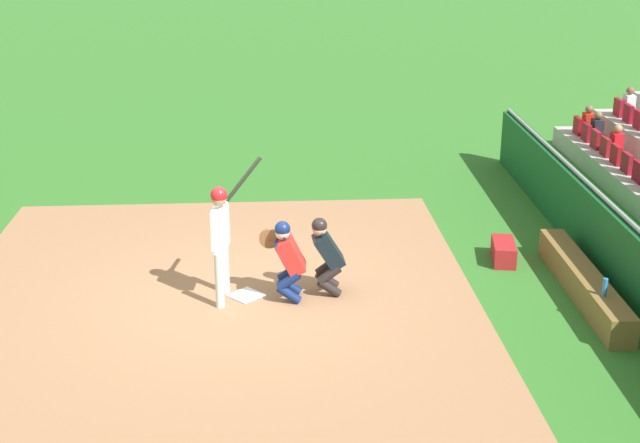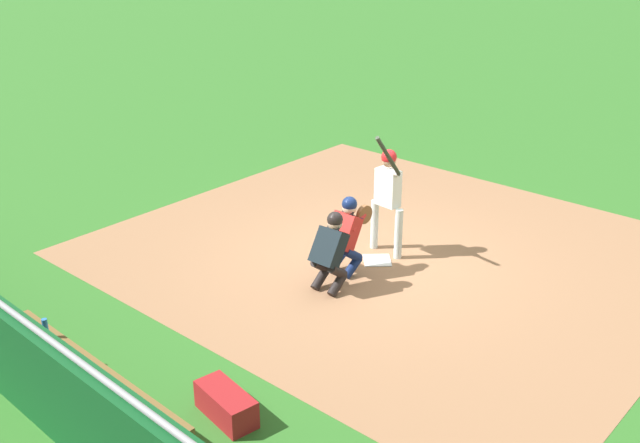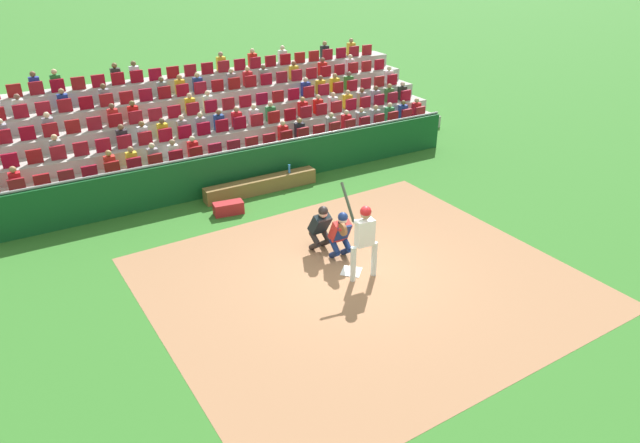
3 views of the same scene
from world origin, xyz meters
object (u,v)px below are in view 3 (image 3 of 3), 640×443
object	(u,v)px
batter_at_plate	(364,234)
home_plate_umpire	(321,226)
equipment_duffel_bag	(229,208)
catcher_crouching	(341,233)
home_plate_marker	(351,271)
water_bottle_on_bench	(289,169)
dugout_bench	(261,185)

from	to	relation	value
batter_at_plate	home_plate_umpire	size ratio (longest dim) A/B	1.76
equipment_duffel_bag	catcher_crouching	bearing A→B (deg)	118.59
home_plate_marker	equipment_duffel_bag	bearing A→B (deg)	-73.39
catcher_crouching	home_plate_umpire	size ratio (longest dim) A/B	1.02
batter_at_plate	water_bottle_on_bench	world-z (taller)	batter_at_plate
water_bottle_on_bench	equipment_duffel_bag	distance (m)	2.55
catcher_crouching	home_plate_marker	bearing A→B (deg)	80.60
batter_at_plate	catcher_crouching	bearing A→B (deg)	-91.03
catcher_crouching	equipment_duffel_bag	distance (m)	3.94
home_plate_marker	water_bottle_on_bench	distance (m)	5.30
water_bottle_on_bench	batter_at_plate	bearing A→B (deg)	79.72
water_bottle_on_bench	catcher_crouching	bearing A→B (deg)	77.77
home_plate_umpire	equipment_duffel_bag	bearing A→B (deg)	-68.78
home_plate_umpire	dugout_bench	bearing A→B (deg)	-93.41
home_plate_umpire	home_plate_marker	bearing A→B (deg)	94.37
home_plate_umpire	equipment_duffel_bag	xyz separation A→B (m)	(1.18, -3.05, -0.51)
catcher_crouching	equipment_duffel_bag	size ratio (longest dim) A/B	1.57
home_plate_umpire	dugout_bench	distance (m)	3.98
catcher_crouching	dugout_bench	xyz separation A→B (m)	(-0.03, -4.55, -0.49)
dugout_bench	home_plate_umpire	bearing A→B (deg)	86.59
dugout_bench	water_bottle_on_bench	bearing A→B (deg)	178.34
equipment_duffel_bag	dugout_bench	bearing A→B (deg)	-139.93
catcher_crouching	home_plate_umpire	distance (m)	0.63
catcher_crouching	batter_at_plate	bearing A→B (deg)	88.97
water_bottle_on_bench	equipment_duffel_bag	world-z (taller)	water_bottle_on_bench
home_plate_umpire	equipment_duffel_bag	world-z (taller)	home_plate_umpire
home_plate_umpire	dugout_bench	world-z (taller)	home_plate_umpire
dugout_bench	equipment_duffel_bag	bearing A→B (deg)	32.29
dugout_bench	equipment_duffel_bag	distance (m)	1.68
water_bottle_on_bench	equipment_duffel_bag	size ratio (longest dim) A/B	0.32
batter_at_plate	dugout_bench	xyz separation A→B (m)	(-0.05, -5.52, -0.91)
home_plate_marker	equipment_duffel_bag	xyz separation A→B (m)	(1.28, -4.29, 0.16)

